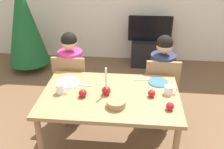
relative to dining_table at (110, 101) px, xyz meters
The scene contains 20 objects.
ground_plane 0.67m from the dining_table, ahead, with size 7.68×7.68×0.00m, color brown.
dining_table is the anchor object (origin of this frame).
chair_left 0.84m from the dining_table, 132.57° to the left, with size 0.40×0.40×0.90m.
chair_right 0.85m from the dining_table, 46.60° to the left, with size 0.40×0.40×0.90m.
person_left_child 0.85m from the dining_table, 131.09° to the left, with size 0.30×0.30×1.17m.
person_right_child 0.87m from the dining_table, 48.09° to the left, with size 0.30×0.30×1.17m.
tv_stand 2.39m from the dining_table, 77.80° to the left, with size 0.64×0.40×0.48m, color black.
tv 2.35m from the dining_table, 77.81° to the left, with size 0.79×0.05×0.46m.
christmas_tree 2.56m from the dining_table, 131.03° to the left, with size 0.72×0.72×1.69m.
candle_centerpiece 0.15m from the dining_table, 167.32° to the right, with size 0.09×0.09×0.30m.
plate_left 0.52m from the dining_table, 158.66° to the left, with size 0.26×0.26×0.01m, color silver.
plate_right 0.58m from the dining_table, 29.16° to the left, with size 0.22×0.22×0.01m, color teal.
mug_left 0.52m from the dining_table, behind, with size 0.13×0.08×0.10m.
mug_right 0.61m from the dining_table, ahead, with size 0.13×0.09×0.09m.
fork_left 0.35m from the dining_table, 154.28° to the left, with size 0.18×0.01×0.01m, color silver.
fork_right 0.46m from the dining_table, 44.48° to the left, with size 0.18×0.01×0.01m, color silver.
bowl_walnuts 0.25m from the dining_table, 69.58° to the right, with size 0.18×0.18×0.06m, color #99754C.
apple_near_candle 0.62m from the dining_table, 20.47° to the right, with size 0.08×0.08×0.08m, color red.
apple_by_left_plate 0.43m from the dining_table, ahead, with size 0.08×0.08×0.08m, color #B41815.
apple_by_right_mug 0.30m from the dining_table, 165.00° to the right, with size 0.08×0.08×0.08m, color #AB1718.
Camera 1 is at (0.22, -2.17, 2.15)m, focal length 40.75 mm.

